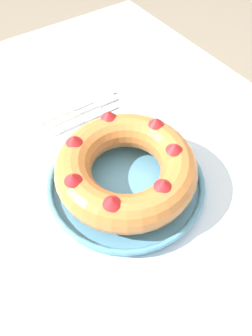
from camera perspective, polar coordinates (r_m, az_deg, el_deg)
The scene contains 7 objects.
ground_plane at distance 1.37m, azimuth 0.07°, elevation -21.77°, with size 8.00×8.00×0.00m, color gray.
dining_table at distance 0.77m, azimuth 0.11°, elevation -7.82°, with size 1.42×1.00×0.74m.
serving_dish at distance 0.69m, azimuth 0.00°, elevation -2.61°, with size 0.33×0.33×0.03m.
bundt_cake at distance 0.65m, azimuth -0.01°, elevation 0.06°, with size 0.28×0.28×0.09m.
fork at distance 0.87m, azimuth -6.68°, elevation 10.17°, with size 0.02×0.20×0.01m.
serving_knife at distance 0.87m, azimuth -9.27°, elevation 10.19°, with size 0.02×0.23×0.01m.
cake_knife at distance 0.84m, azimuth -7.74°, elevation 8.15°, with size 0.02×0.18×0.01m.
Camera 1 is at (0.32, -0.22, 1.31)m, focal length 35.00 mm.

